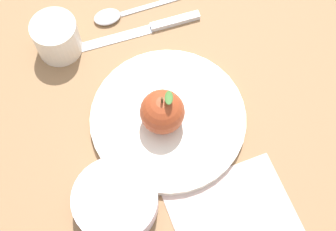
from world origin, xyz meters
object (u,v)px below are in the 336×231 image
dinner_plate (168,118)px  spoon (118,14)px  knife (147,29)px  cup (56,36)px  linen_napkin (233,215)px  side_bowl (115,201)px  apple (162,112)px

dinner_plate → spoon: bearing=100.2°
spoon → knife: bearing=-44.2°
cup → linen_napkin: (0.21, -0.34, -0.03)m
side_bowl → knife: bearing=69.6°
cup → dinner_plate: bearing=-49.7°
dinner_plate → side_bowl: bearing=-132.3°
apple → linen_napkin: size_ratio=0.46×
apple → knife: 0.19m
knife → spoon: (-0.04, 0.04, 0.00)m
dinner_plate → apple: 0.04m
dinner_plate → cup: bearing=130.3°
side_bowl → spoon: size_ratio=0.70×
dinner_plate → side_bowl: side_bowl is taller
apple → spoon: apple is taller
linen_napkin → dinner_plate: bearing=108.9°
dinner_plate → spoon: 0.22m
dinner_plate → linen_napkin: size_ratio=1.40×
apple → side_bowl: bearing=-130.7°
side_bowl → cup: bearing=98.5°
side_bowl → dinner_plate: bearing=47.7°
apple → linen_napkin: apple is taller
apple → cup: (-0.14, 0.18, -0.01)m
apple → knife: apple is taller
apple → linen_napkin: (0.07, -0.16, -0.05)m
side_bowl → knife: 0.31m
dinner_plate → spoon: dinner_plate is taller
apple → linen_napkin: 0.18m
cup → linen_napkin: bearing=-59.1°
dinner_plate → cup: cup is taller
cup → knife: 0.16m
cup → knife: cup is taller
apple → side_bowl: 0.15m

